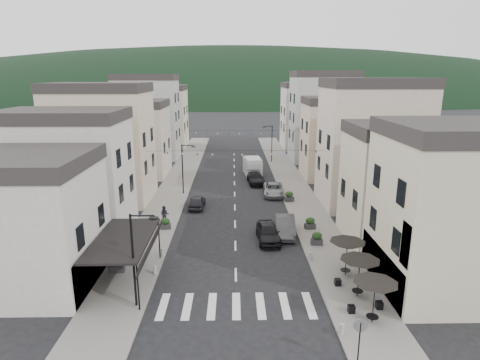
{
  "coord_description": "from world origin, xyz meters",
  "views": [
    {
      "loc": [
        -0.15,
        -19.86,
        13.7
      ],
      "look_at": [
        0.53,
        19.26,
        3.5
      ],
      "focal_mm": 30.0,
      "sensor_mm": 36.0,
      "label": 1
    }
  ],
  "objects_px": {
    "parked_car_c": "(274,189)",
    "parked_car_e": "(197,202)",
    "parked_car_b": "(285,226)",
    "pedestrian_a": "(136,229)",
    "parked_car_d": "(256,178)",
    "pedestrian_b": "(165,215)",
    "delivery_van": "(252,166)",
    "parked_car_a": "(268,232)"
  },
  "relations": [
    {
      "from": "pedestrian_a",
      "to": "parked_car_b",
      "type": "bearing_deg",
      "value": -12.12
    },
    {
      "from": "parked_car_d",
      "to": "parked_car_b",
      "type": "bearing_deg",
      "value": -89.63
    },
    {
      "from": "parked_car_e",
      "to": "pedestrian_a",
      "type": "bearing_deg",
      "value": 64.72
    },
    {
      "from": "pedestrian_b",
      "to": "delivery_van",
      "type": "bearing_deg",
      "value": 64.58
    },
    {
      "from": "parked_car_e",
      "to": "pedestrian_a",
      "type": "xyz_separation_m",
      "value": [
        -4.41,
        -8.8,
        0.37
      ]
    },
    {
      "from": "parked_car_b",
      "to": "parked_car_c",
      "type": "height_order",
      "value": "parked_car_b"
    },
    {
      "from": "pedestrian_b",
      "to": "parked_car_b",
      "type": "bearing_deg",
      "value": -13.77
    },
    {
      "from": "delivery_van",
      "to": "pedestrian_a",
      "type": "xyz_separation_m",
      "value": [
        -11.06,
        -23.47,
        -0.21
      ]
    },
    {
      "from": "parked_car_c",
      "to": "pedestrian_a",
      "type": "xyz_separation_m",
      "value": [
        -13.07,
        -13.36,
        0.35
      ]
    },
    {
      "from": "parked_car_d",
      "to": "pedestrian_b",
      "type": "distance_m",
      "value": 17.49
    },
    {
      "from": "parked_car_e",
      "to": "parked_car_b",
      "type": "bearing_deg",
      "value": 139.49
    },
    {
      "from": "delivery_van",
      "to": "parked_car_c",
      "type": "bearing_deg",
      "value": -83.99
    },
    {
      "from": "parked_car_a",
      "to": "pedestrian_b",
      "type": "bearing_deg",
      "value": 154.21
    },
    {
      "from": "parked_car_d",
      "to": "pedestrian_a",
      "type": "relative_size",
      "value": 2.68
    },
    {
      "from": "parked_car_a",
      "to": "parked_car_b",
      "type": "xyz_separation_m",
      "value": [
        1.61,
        1.36,
        0.02
      ]
    },
    {
      "from": "parked_car_d",
      "to": "pedestrian_a",
      "type": "height_order",
      "value": "pedestrian_a"
    },
    {
      "from": "parked_car_b",
      "to": "parked_car_c",
      "type": "bearing_deg",
      "value": 93.52
    },
    {
      "from": "parked_car_b",
      "to": "pedestrian_b",
      "type": "bearing_deg",
      "value": 170.76
    },
    {
      "from": "parked_car_a",
      "to": "pedestrian_b",
      "type": "height_order",
      "value": "pedestrian_b"
    },
    {
      "from": "delivery_van",
      "to": "parked_car_e",
      "type": "bearing_deg",
      "value": -119.61
    },
    {
      "from": "pedestrian_a",
      "to": "parked_car_d",
      "type": "bearing_deg",
      "value": 41.33
    },
    {
      "from": "parked_car_b",
      "to": "parked_car_e",
      "type": "distance_m",
      "value": 11.37
    },
    {
      "from": "parked_car_b",
      "to": "delivery_van",
      "type": "relative_size",
      "value": 0.88
    },
    {
      "from": "parked_car_d",
      "to": "parked_car_e",
      "type": "xyz_separation_m",
      "value": [
        -6.85,
        -9.8,
        -0.04
      ]
    },
    {
      "from": "parked_car_c",
      "to": "parked_car_d",
      "type": "height_order",
      "value": "parked_car_d"
    },
    {
      "from": "parked_car_e",
      "to": "pedestrian_b",
      "type": "height_order",
      "value": "pedestrian_b"
    },
    {
      "from": "pedestrian_a",
      "to": "pedestrian_b",
      "type": "bearing_deg",
      "value": 47.64
    },
    {
      "from": "parked_car_e",
      "to": "delivery_van",
      "type": "distance_m",
      "value": 16.11
    },
    {
      "from": "delivery_van",
      "to": "parked_car_a",
      "type": "bearing_deg",
      "value": -94.74
    },
    {
      "from": "parked_car_a",
      "to": "parked_car_e",
      "type": "bearing_deg",
      "value": 124.82
    },
    {
      "from": "parked_car_d",
      "to": "delivery_van",
      "type": "height_order",
      "value": "delivery_van"
    },
    {
      "from": "parked_car_a",
      "to": "parked_car_d",
      "type": "height_order",
      "value": "parked_car_a"
    },
    {
      "from": "parked_car_b",
      "to": "pedestrian_a",
      "type": "bearing_deg",
      "value": -170.26
    },
    {
      "from": "delivery_van",
      "to": "pedestrian_b",
      "type": "height_order",
      "value": "delivery_van"
    },
    {
      "from": "delivery_van",
      "to": "pedestrian_a",
      "type": "relative_size",
      "value": 2.96
    },
    {
      "from": "parked_car_e",
      "to": "pedestrian_a",
      "type": "distance_m",
      "value": 9.85
    },
    {
      "from": "parked_car_d",
      "to": "delivery_van",
      "type": "xyz_separation_m",
      "value": [
        -0.21,
        4.87,
        0.53
      ]
    },
    {
      "from": "parked_car_d",
      "to": "pedestrian_a",
      "type": "bearing_deg",
      "value": -126.13
    },
    {
      "from": "parked_car_c",
      "to": "pedestrian_a",
      "type": "height_order",
      "value": "pedestrian_a"
    },
    {
      "from": "parked_car_c",
      "to": "parked_car_d",
      "type": "distance_m",
      "value": 5.54
    },
    {
      "from": "parked_car_c",
      "to": "delivery_van",
      "type": "xyz_separation_m",
      "value": [
        -2.01,
        10.1,
        0.55
      ]
    },
    {
      "from": "parked_car_c",
      "to": "parked_car_e",
      "type": "relative_size",
      "value": 1.26
    }
  ]
}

